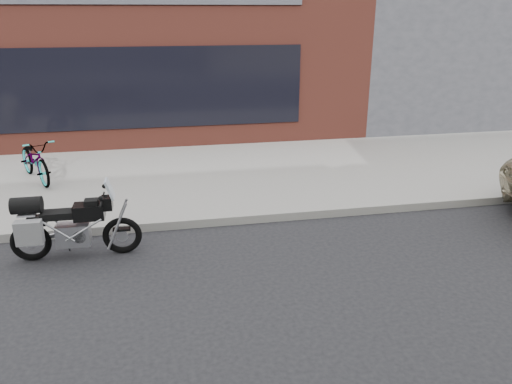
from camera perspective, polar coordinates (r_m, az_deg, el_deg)
The scene contains 5 objects.
near_sidewalk at distance 11.43m, azimuth -7.19°, elevation 2.35°, with size 44.00×6.00×0.15m, color gray.
storefront at distance 17.96m, azimuth -15.83°, elevation 15.26°, with size 14.00×10.07×4.50m.
neighbour_building at distance 20.82m, azimuth 20.78°, elevation 17.38°, with size 10.00×10.00×6.00m, color #2D2D33.
motorcycle at distance 7.89m, azimuth -20.86°, elevation -3.65°, with size 1.90×0.61×1.20m.
bicycle_front at distance 11.35m, azimuth -23.95°, elevation 3.42°, with size 0.60×1.73×0.91m, color gray.
Camera 1 is at (-0.66, -3.88, 3.51)m, focal length 35.00 mm.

